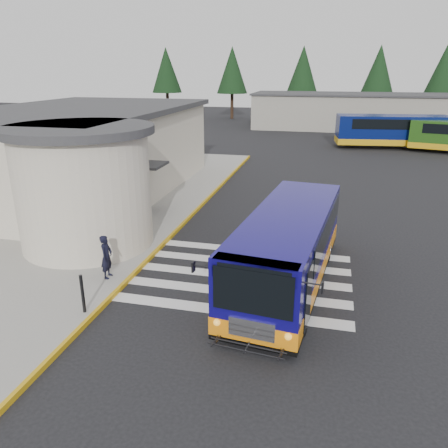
% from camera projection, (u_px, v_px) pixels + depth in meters
% --- Properties ---
extents(ground, '(140.00, 140.00, 0.00)m').
position_uv_depth(ground, '(254.00, 268.00, 16.22)').
color(ground, black).
rests_on(ground, ground).
extents(sidewalk, '(10.00, 34.00, 0.15)m').
position_uv_depth(sidewalk, '(90.00, 215.00, 21.84)').
color(sidewalk, gray).
rests_on(sidewalk, ground).
extents(curb_strip, '(0.12, 34.00, 0.16)m').
position_uv_depth(curb_strip, '(184.00, 223.00, 20.75)').
color(curb_strip, gold).
rests_on(curb_strip, ground).
extents(station_building, '(12.70, 18.70, 4.80)m').
position_uv_depth(station_building, '(83.00, 154.00, 24.07)').
color(station_building, beige).
rests_on(station_building, ground).
extents(crosswalk, '(8.00, 5.35, 0.01)m').
position_uv_depth(crosswalk, '(236.00, 276.00, 15.59)').
color(crosswalk, silver).
rests_on(crosswalk, ground).
extents(depot_building, '(26.40, 8.40, 4.20)m').
position_uv_depth(depot_building, '(363.00, 111.00, 52.64)').
color(depot_building, gray).
rests_on(depot_building, ground).
extents(tree_line, '(58.40, 4.40, 10.00)m').
position_uv_depth(tree_line, '(365.00, 70.00, 58.33)').
color(tree_line, black).
rests_on(tree_line, ground).
extents(transit_bus, '(3.75, 9.32, 2.57)m').
position_uv_depth(transit_bus, '(288.00, 251.00, 14.56)').
color(transit_bus, '#0F0865').
rests_on(transit_bus, ground).
extents(pedestrian_a, '(0.41, 0.59, 1.54)m').
position_uv_depth(pedestrian_a, '(107.00, 257.00, 14.92)').
color(pedestrian_a, black).
rests_on(pedestrian_a, sidewalk).
extents(pedestrian_b, '(0.64, 0.80, 1.59)m').
position_uv_depth(pedestrian_b, '(80.00, 238.00, 16.49)').
color(pedestrian_b, black).
rests_on(pedestrian_b, sidewalk).
extents(bollard, '(0.10, 0.10, 1.20)m').
position_uv_depth(bollard, '(83.00, 294.00, 12.80)').
color(bollard, black).
rests_on(bollard, sidewalk).
extents(far_bus_a, '(10.19, 3.94, 2.56)m').
position_uv_depth(far_bus_a, '(392.00, 130.00, 40.14)').
color(far_bus_a, '#06124C').
rests_on(far_bus_a, ground).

